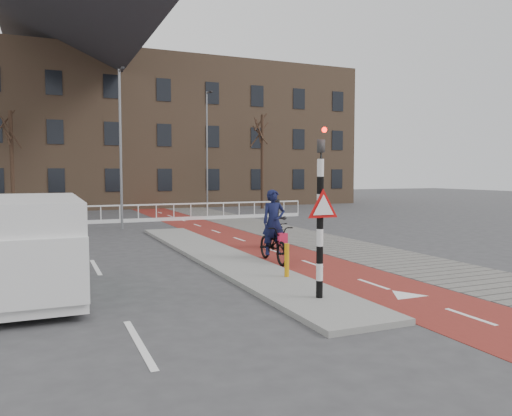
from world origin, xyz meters
name	(u,v)px	position (x,y,z in m)	size (l,w,h in m)	color
ground	(299,282)	(0.00, 0.00, 0.00)	(120.00, 120.00, 0.00)	#38383A
bike_lane	(223,234)	(1.50, 10.00, 0.01)	(2.50, 60.00, 0.01)	maroon
sidewalk	(279,231)	(4.30, 10.00, 0.01)	(3.00, 60.00, 0.01)	slate
curb_island	(220,257)	(-0.70, 4.00, 0.06)	(1.80, 16.00, 0.12)	gray
traffic_signal	(321,208)	(-0.60, -2.02, 1.99)	(0.80, 0.80, 3.68)	black
bollard	(287,260)	(-0.27, 0.16, 0.54)	(0.12, 0.12, 0.84)	orange
cyclist_near	(274,238)	(0.55, 2.68, 0.75)	(0.90, 2.20, 2.21)	black
cyclist_far	(277,228)	(1.87, 5.21, 0.75)	(0.76, 1.64, 1.78)	black
van	(30,245)	(-6.12, 1.02, 1.15)	(2.07, 5.07, 2.18)	silver
railing	(61,219)	(-5.00, 17.00, 0.31)	(28.00, 0.10, 0.99)	silver
townhouse_row	(79,110)	(-3.00, 32.00, 7.81)	(46.00, 10.00, 15.90)	#7F6047
tree_mid	(12,163)	(-7.65, 25.55, 3.39)	(0.25, 0.25, 6.78)	black
tree_right	(262,162)	(9.63, 24.00, 3.57)	(0.25, 0.25, 7.13)	black
streetlight_near	(121,150)	(-2.33, 13.89, 3.83)	(0.12, 0.12, 7.66)	slate
streetlight_right	(207,152)	(5.02, 23.36, 4.23)	(0.12, 0.12, 8.46)	slate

